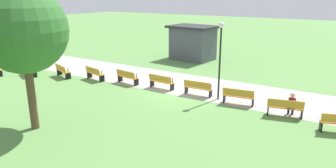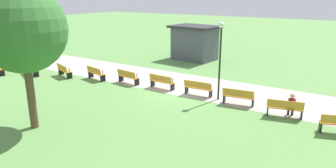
# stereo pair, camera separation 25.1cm
# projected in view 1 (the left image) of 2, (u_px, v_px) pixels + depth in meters

# --- Properties ---
(ground_plane) EXTENTS (120.00, 120.00, 0.00)m
(ground_plane) POSITION_uv_depth(u_px,v_px,m) (180.00, 92.00, 18.56)
(ground_plane) COLOR #5B8C47
(path_paving) EXTENTS (41.73, 4.61, 0.01)m
(path_paving) POSITION_uv_depth(u_px,v_px,m) (192.00, 85.00, 19.86)
(path_paving) COLOR #A39E99
(path_paving) RESTS_ON ground
(bench_1) EXTENTS (1.68, 1.08, 0.89)m
(bench_1) POSITION_uv_depth(u_px,v_px,m) (30.00, 69.00, 22.08)
(bench_1) COLOR orange
(bench_1) RESTS_ON ground
(bench_2) EXTENTS (1.69, 0.95, 0.89)m
(bench_2) POSITION_uv_depth(u_px,v_px,m) (62.00, 71.00, 21.61)
(bench_2) COLOR orange
(bench_2) RESTS_ON ground
(bench_3) EXTENTS (1.69, 0.82, 0.89)m
(bench_3) POSITION_uv_depth(u_px,v_px,m) (95.00, 73.00, 20.94)
(bench_3) COLOR orange
(bench_3) RESTS_ON ground
(bench_4) EXTENTS (1.67, 0.69, 0.89)m
(bench_4) POSITION_uv_depth(u_px,v_px,m) (127.00, 77.00, 20.06)
(bench_4) COLOR orange
(bench_4) RESTS_ON ground
(bench_5) EXTENTS (1.64, 0.55, 0.89)m
(bench_5) POSITION_uv_depth(u_px,v_px,m) (161.00, 81.00, 18.99)
(bench_5) COLOR orange
(bench_5) RESTS_ON ground
(bench_6) EXTENTS (1.64, 0.55, 0.89)m
(bench_6) POSITION_uv_depth(u_px,v_px,m) (198.00, 88.00, 17.73)
(bench_6) COLOR orange
(bench_6) RESTS_ON ground
(bench_7) EXTENTS (1.67, 0.69, 0.89)m
(bench_7) POSITION_uv_depth(u_px,v_px,m) (238.00, 96.00, 16.29)
(bench_7) COLOR orange
(bench_7) RESTS_ON ground
(bench_8) EXTENTS (1.69, 0.82, 0.89)m
(bench_8) POSITION_uv_depth(u_px,v_px,m) (285.00, 107.00, 14.69)
(bench_8) COLOR orange
(bench_8) RESTS_ON ground
(person_seated) EXTENTS (0.41, 0.57, 1.20)m
(person_seated) POSITION_uv_depth(u_px,v_px,m) (292.00, 104.00, 14.68)
(person_seated) COLOR maroon
(person_seated) RESTS_ON ground
(tree_1) EXTENTS (3.54, 3.54, 6.01)m
(tree_1) POSITION_uv_depth(u_px,v_px,m) (23.00, 30.00, 12.40)
(tree_1) COLOR brown
(tree_1) RESTS_ON ground
(lamp_post) EXTENTS (0.32, 0.32, 4.22)m
(lamp_post) POSITION_uv_depth(u_px,v_px,m) (220.00, 47.00, 16.46)
(lamp_post) COLOR black
(lamp_post) RESTS_ON ground
(kiosk) EXTENTS (4.22, 3.30, 2.95)m
(kiosk) POSITION_uv_depth(u_px,v_px,m) (193.00, 42.00, 27.13)
(kiosk) COLOR #4C515B
(kiosk) RESTS_ON ground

